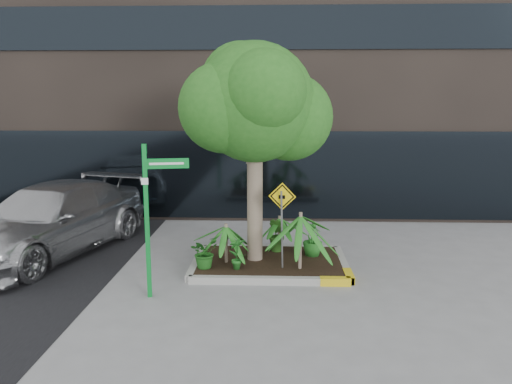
{
  "coord_description": "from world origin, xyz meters",
  "views": [
    {
      "loc": [
        0.28,
        -10.15,
        3.57
      ],
      "look_at": [
        -0.1,
        0.2,
        1.67
      ],
      "focal_mm": 35.0,
      "sensor_mm": 36.0,
      "label": 1
    }
  ],
  "objects_px": {
    "tree": "(255,103)",
    "street_sign_post": "(150,203)",
    "cattle_sign": "(282,211)",
    "parked_car": "(51,220)"
  },
  "relations": [
    {
      "from": "tree",
      "to": "parked_car",
      "type": "relative_size",
      "value": 0.86
    },
    {
      "from": "street_sign_post",
      "to": "cattle_sign",
      "type": "height_order",
      "value": "street_sign_post"
    },
    {
      "from": "parked_car",
      "to": "street_sign_post",
      "type": "relative_size",
      "value": 1.98
    },
    {
      "from": "tree",
      "to": "parked_car",
      "type": "bearing_deg",
      "value": 171.79
    },
    {
      "from": "parked_car",
      "to": "cattle_sign",
      "type": "height_order",
      "value": "cattle_sign"
    },
    {
      "from": "street_sign_post",
      "to": "cattle_sign",
      "type": "distance_m",
      "value": 2.66
    },
    {
      "from": "tree",
      "to": "street_sign_post",
      "type": "distance_m",
      "value": 3.13
    },
    {
      "from": "tree",
      "to": "street_sign_post",
      "type": "relative_size",
      "value": 1.71
    },
    {
      "from": "tree",
      "to": "street_sign_post",
      "type": "height_order",
      "value": "tree"
    },
    {
      "from": "parked_car",
      "to": "cattle_sign",
      "type": "distance_m",
      "value": 5.62
    }
  ]
}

